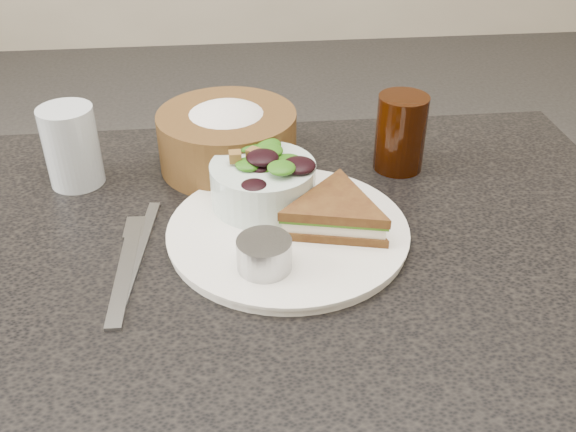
{
  "coord_description": "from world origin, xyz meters",
  "views": [
    {
      "loc": [
        -0.04,
        -0.62,
        1.21
      ],
      "look_at": [
        0.03,
        0.02,
        0.78
      ],
      "focal_mm": 40.0,
      "sensor_mm": 36.0,
      "label": 1
    }
  ],
  "objects_px": {
    "sandwich": "(335,214)",
    "water_glass": "(72,146)",
    "bread_basket": "(227,130)",
    "dinner_plate": "(288,232)",
    "dressing_ramekin": "(264,254)",
    "salad_bowl": "(263,177)",
    "cola_glass": "(401,129)"
  },
  "relations": [
    {
      "from": "dinner_plate",
      "to": "bread_basket",
      "type": "relative_size",
      "value": 1.48
    },
    {
      "from": "dressing_ramekin",
      "to": "bread_basket",
      "type": "bearing_deg",
      "value": 97.19
    },
    {
      "from": "dinner_plate",
      "to": "water_glass",
      "type": "height_order",
      "value": "water_glass"
    },
    {
      "from": "cola_glass",
      "to": "dressing_ramekin",
      "type": "bearing_deg",
      "value": -132.24
    },
    {
      "from": "sandwich",
      "to": "water_glass",
      "type": "height_order",
      "value": "water_glass"
    },
    {
      "from": "sandwich",
      "to": "bread_basket",
      "type": "height_order",
      "value": "bread_basket"
    },
    {
      "from": "dressing_ramekin",
      "to": "cola_glass",
      "type": "height_order",
      "value": "cola_glass"
    },
    {
      "from": "cola_glass",
      "to": "water_glass",
      "type": "height_order",
      "value": "cola_glass"
    },
    {
      "from": "sandwich",
      "to": "cola_glass",
      "type": "xyz_separation_m",
      "value": [
        0.12,
        0.16,
        0.03
      ]
    },
    {
      "from": "sandwich",
      "to": "dressing_ramekin",
      "type": "distance_m",
      "value": 0.12
    },
    {
      "from": "cola_glass",
      "to": "bread_basket",
      "type": "bearing_deg",
      "value": 172.51
    },
    {
      "from": "water_glass",
      "to": "cola_glass",
      "type": "bearing_deg",
      "value": -0.6
    },
    {
      "from": "cola_glass",
      "to": "sandwich",
      "type": "bearing_deg",
      "value": -126.41
    },
    {
      "from": "bread_basket",
      "to": "dinner_plate",
      "type": "bearing_deg",
      "value": -70.3
    },
    {
      "from": "bread_basket",
      "to": "water_glass",
      "type": "xyz_separation_m",
      "value": [
        -0.21,
        -0.03,
        -0.0
      ]
    },
    {
      "from": "salad_bowl",
      "to": "water_glass",
      "type": "height_order",
      "value": "water_glass"
    },
    {
      "from": "dinner_plate",
      "to": "dressing_ramekin",
      "type": "distance_m",
      "value": 0.09
    },
    {
      "from": "dinner_plate",
      "to": "water_glass",
      "type": "relative_size",
      "value": 2.62
    },
    {
      "from": "salad_bowl",
      "to": "water_glass",
      "type": "bearing_deg",
      "value": 158.23
    },
    {
      "from": "cola_glass",
      "to": "water_glass",
      "type": "relative_size",
      "value": 1.09
    },
    {
      "from": "dressing_ramekin",
      "to": "water_glass",
      "type": "bearing_deg",
      "value": 135.96
    },
    {
      "from": "bread_basket",
      "to": "dressing_ramekin",
      "type": "bearing_deg",
      "value": -82.81
    },
    {
      "from": "sandwich",
      "to": "dinner_plate",
      "type": "bearing_deg",
      "value": -171.87
    },
    {
      "from": "salad_bowl",
      "to": "bread_basket",
      "type": "bearing_deg",
      "value": 108.06
    },
    {
      "from": "cola_glass",
      "to": "water_glass",
      "type": "xyz_separation_m",
      "value": [
        -0.46,
        0.0,
        -0.01
      ]
    },
    {
      "from": "salad_bowl",
      "to": "bread_basket",
      "type": "xyz_separation_m",
      "value": [
        -0.04,
        0.13,
        0.0
      ]
    },
    {
      "from": "dinner_plate",
      "to": "sandwich",
      "type": "height_order",
      "value": "sandwich"
    },
    {
      "from": "dinner_plate",
      "to": "bread_basket",
      "type": "distance_m",
      "value": 0.21
    },
    {
      "from": "sandwich",
      "to": "dressing_ramekin",
      "type": "relative_size",
      "value": 2.44
    },
    {
      "from": "salad_bowl",
      "to": "sandwich",
      "type": "bearing_deg",
      "value": -38.27
    },
    {
      "from": "dressing_ramekin",
      "to": "cola_glass",
      "type": "bearing_deg",
      "value": 47.76
    },
    {
      "from": "dressing_ramekin",
      "to": "bread_basket",
      "type": "relative_size",
      "value": 0.31
    }
  ]
}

